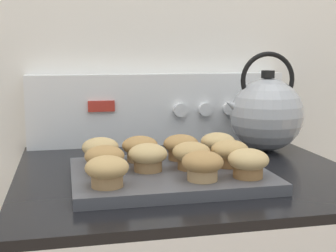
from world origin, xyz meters
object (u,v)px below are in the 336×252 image
(muffin_r2_c2, at_px, (181,146))
(muffin_r2_c3, at_px, (218,144))
(muffin_r1_c2, at_px, (191,155))
(tea_kettle, at_px, (266,113))
(muffin_r0_c0, at_px, (107,170))
(muffin_r1_c1, at_px, (148,156))
(muffin_pan, at_px, (169,175))
(muffin_r1_c3, at_px, (230,152))
(muffin_r0_c3, at_px, (248,162))
(muffin_r2_c0, at_px, (100,150))
(muffin_r0_c2, at_px, (203,165))
(muffin_r1_c0, at_px, (105,159))
(muffin_r2_c1, at_px, (140,148))

(muffin_r2_c2, xyz_separation_m, muffin_r2_c3, (0.09, 0.01, 0.00))
(muffin_r1_c2, bearing_deg, tea_kettle, 40.58)
(muffin_r2_c3, bearing_deg, muffin_r0_c0, -145.81)
(muffin_r1_c1, bearing_deg, muffin_pan, -2.89)
(muffin_r1_c3, bearing_deg, muffin_r0_c3, -87.07)
(muffin_r2_c0, bearing_deg, muffin_r0_c0, -90.58)
(muffin_r1_c1, bearing_deg, muffin_r0_c3, -26.71)
(muffin_r1_c2, height_order, muffin_r1_c3, same)
(tea_kettle, bearing_deg, muffin_r2_c2, -152.21)
(muffin_r0_c2, distance_m, muffin_r2_c3, 0.20)
(muffin_pan, distance_m, muffin_r1_c0, 0.14)
(muffin_r2_c3, bearing_deg, muffin_r2_c0, -179.50)
(muffin_r1_c1, distance_m, muffin_r2_c2, 0.12)
(muffin_r2_c3, bearing_deg, muffin_r1_c1, -153.42)
(muffin_pan, xyz_separation_m, muffin_r0_c3, (0.14, -0.09, 0.04))
(muffin_r1_c1, distance_m, muffin_r1_c3, 0.18)
(muffin_pan, height_order, muffin_r2_c1, muffin_r2_c1)
(muffin_r0_c3, height_order, muffin_r2_c1, same)
(muffin_r2_c2, bearing_deg, muffin_r1_c0, -154.46)
(muffin_pan, height_order, muffin_r1_c1, muffin_r1_c1)
(muffin_r2_c2, bearing_deg, tea_kettle, 27.79)
(muffin_r0_c2, xyz_separation_m, muffin_r2_c1, (-0.09, 0.18, 0.00))
(muffin_r1_c1, relative_size, muffin_r2_c2, 1.00)
(muffin_pan, height_order, muffin_r2_c3, muffin_r2_c3)
(muffin_r1_c0, relative_size, muffin_r1_c3, 1.00)
(muffin_pan, relative_size, muffin_r1_c3, 4.99)
(muffin_r0_c3, height_order, muffin_r1_c3, same)
(muffin_r1_c0, xyz_separation_m, muffin_r2_c1, (0.09, 0.09, 0.00))
(muffin_r0_c0, distance_m, muffin_r1_c3, 0.28)
(muffin_pan, xyz_separation_m, muffin_r2_c3, (0.13, 0.09, 0.04))
(muffin_r0_c3, distance_m, muffin_r1_c2, 0.13)
(muffin_r1_c3, xyz_separation_m, tea_kettle, (0.18, 0.22, 0.05))
(muffin_r1_c2, xyz_separation_m, muffin_r2_c2, (-0.00, 0.09, 0.00))
(muffin_pan, distance_m, muffin_r0_c2, 0.11)
(muffin_pan, height_order, muffin_r2_c2, muffin_r2_c2)
(muffin_r1_c3, xyz_separation_m, muffin_r2_c1, (-0.18, 0.09, 0.00))
(muffin_r2_c0, distance_m, muffin_r2_c2, 0.18)
(muffin_r0_c2, height_order, muffin_r2_c1, same)
(muffin_r1_c0, height_order, tea_kettle, tea_kettle)
(muffin_r0_c0, bearing_deg, muffin_r1_c0, 87.87)
(muffin_r2_c0, height_order, muffin_r2_c1, same)
(muffin_r1_c0, xyz_separation_m, tea_kettle, (0.44, 0.23, 0.05))
(muffin_r1_c0, height_order, muffin_r2_c3, same)
(muffin_r0_c2, xyz_separation_m, muffin_r1_c0, (-0.18, 0.09, 0.00))
(muffin_r1_c0, distance_m, muffin_r2_c0, 0.09)
(muffin_r0_c2, distance_m, muffin_r2_c2, 0.17)
(muffin_r0_c3, height_order, muffin_r1_c1, same)
(muffin_pan, relative_size, muffin_r0_c2, 4.99)
(muffin_r1_c1, distance_m, tea_kettle, 0.42)
(tea_kettle, bearing_deg, muffin_r1_c1, -147.80)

